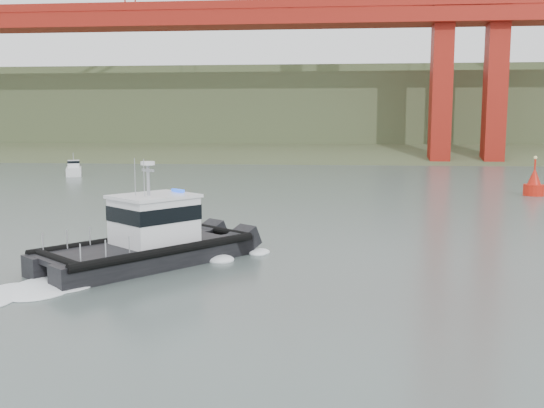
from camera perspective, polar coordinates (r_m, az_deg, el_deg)
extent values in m
plane|color=#4F5E5B|center=(21.29, 1.86, -9.73)|extent=(400.00, 400.00, 0.00)
cube|color=#3A4628|center=(112.46, 4.77, 4.43)|extent=(500.00, 44.72, 16.25)
cube|color=#3A4628|center=(140.28, 4.93, 7.52)|extent=(500.00, 70.00, 18.00)
cube|color=#3A4628|center=(165.34, 5.03, 9.28)|extent=(500.00, 60.00, 16.00)
cube|color=maroon|center=(96.55, 4.80, 16.99)|extent=(260.00, 6.00, 2.20)
cube|color=black|center=(29.03, -13.02, -4.42)|extent=(7.19, 8.40, 1.08)
cube|color=black|center=(27.05, -10.26, -5.24)|extent=(7.19, 8.40, 1.08)
cube|color=black|center=(27.70, -12.49, -4.07)|extent=(8.22, 8.90, 0.23)
cube|color=white|center=(27.99, -11.01, -1.53)|extent=(4.15, 4.22, 2.07)
cube|color=black|center=(27.93, -11.03, -0.78)|extent=(4.22, 4.30, 0.68)
cube|color=white|center=(27.83, -11.07, 0.72)|extent=(4.40, 4.47, 0.14)
cylinder|color=#95989E|center=(27.60, -11.57, 2.19)|extent=(0.14, 0.14, 1.62)
cylinder|color=white|center=(27.54, -11.62, 3.78)|extent=(0.63, 0.63, 0.16)
cube|color=silver|center=(77.24, -18.14, 2.90)|extent=(3.52, 5.38, 1.02)
cube|color=silver|center=(77.61, -18.17, 3.55)|extent=(2.04, 2.41, 1.02)
cube|color=black|center=(77.58, -18.18, 3.81)|extent=(2.10, 2.47, 0.30)
cylinder|color=#95989E|center=(77.12, -18.20, 4.23)|extent=(0.07, 0.07, 1.02)
cylinder|color=red|center=(57.83, 23.40, 1.13)|extent=(1.76, 1.76, 1.17)
cone|color=red|center=(57.72, 23.46, 2.28)|extent=(1.37, 1.37, 1.76)
cylinder|color=red|center=(57.64, 23.53, 3.45)|extent=(0.16, 0.16, 0.98)
sphere|color=#E5D87F|center=(57.60, 23.56, 4.03)|extent=(0.29, 0.29, 0.29)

